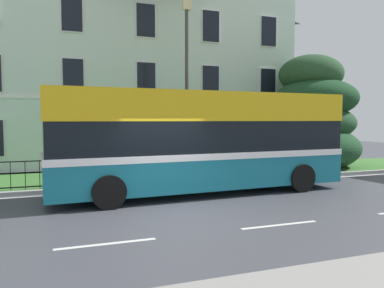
% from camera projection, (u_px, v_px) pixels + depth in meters
% --- Properties ---
extents(ground_plane, '(60.00, 56.00, 0.18)m').
position_uv_depth(ground_plane, '(168.00, 208.00, 10.50)').
color(ground_plane, '#42434B').
extents(georgian_townhouse, '(17.37, 9.55, 11.11)m').
position_uv_depth(georgian_townhouse, '(129.00, 66.00, 22.58)').
color(georgian_townhouse, silver).
rests_on(georgian_townhouse, ground_plane).
extents(iron_verge_railing, '(16.67, 0.04, 0.97)m').
position_uv_depth(iron_verge_railing, '(173.00, 168.00, 14.29)').
color(iron_verge_railing, black).
rests_on(iron_verge_railing, ground_plane).
extents(evergreen_tree, '(5.06, 5.06, 5.97)m').
position_uv_depth(evergreen_tree, '(311.00, 120.00, 19.18)').
color(evergreen_tree, '#423328').
rests_on(evergreen_tree, ground_plane).
extents(single_decker_bus, '(10.05, 3.09, 3.35)m').
position_uv_depth(single_decker_bus, '(200.00, 141.00, 12.56)').
color(single_decker_bus, '#176E84').
rests_on(single_decker_bus, ground_plane).
extents(street_lamp_post, '(0.36, 0.24, 7.05)m').
position_uv_depth(street_lamp_post, '(187.00, 78.00, 14.96)').
color(street_lamp_post, '#333338').
rests_on(street_lamp_post, ground_plane).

